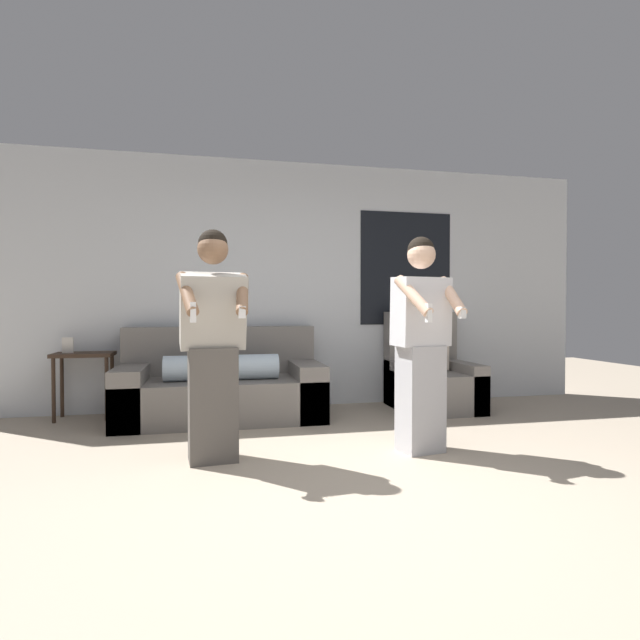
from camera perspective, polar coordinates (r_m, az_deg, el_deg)
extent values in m
plane|color=tan|center=(2.94, 6.22, -20.25)|extent=(14.00, 14.00, 0.00)
cube|color=silver|center=(5.57, -3.34, 4.06)|extent=(6.99, 0.06, 2.70)
cube|color=black|center=(5.91, 9.80, 5.82)|extent=(1.10, 0.01, 1.30)
cube|color=slate|center=(5.02, -11.16, -8.83)|extent=(1.95, 0.94, 0.40)
cube|color=slate|center=(5.32, -11.27, -3.41)|extent=(1.95, 0.22, 0.49)
cube|color=slate|center=(5.06, -20.73, -8.01)|extent=(0.28, 0.94, 0.54)
cube|color=slate|center=(5.09, -1.66, -7.86)|extent=(0.28, 0.94, 0.54)
cylinder|color=silver|center=(4.86, -11.15, -5.35)|extent=(1.07, 0.24, 0.24)
cube|color=slate|center=(5.53, 12.84, -7.87)|extent=(0.81, 0.90, 0.41)
cube|color=slate|center=(5.79, 11.39, -2.25)|extent=(0.81, 0.20, 0.64)
cube|color=slate|center=(5.40, 9.80, -7.55)|extent=(0.18, 0.90, 0.51)
cube|color=slate|center=(5.66, 15.74, -7.16)|extent=(0.18, 0.90, 0.51)
cube|color=beige|center=(5.54, 12.56, -3.74)|extent=(0.36, 0.14, 0.36)
cube|color=#332319|center=(5.41, -25.40, -3.58)|extent=(0.55, 0.35, 0.04)
cylinder|color=#332319|center=(5.37, -28.16, -7.13)|extent=(0.04, 0.04, 0.62)
cylinder|color=#332319|center=(5.27, -23.19, -7.25)|extent=(0.04, 0.04, 0.62)
cylinder|color=#332319|center=(5.64, -27.40, -6.74)|extent=(0.04, 0.04, 0.62)
cylinder|color=#332319|center=(5.53, -22.66, -6.84)|extent=(0.04, 0.04, 0.62)
cube|color=beige|center=(5.42, -26.88, -2.69)|extent=(0.10, 0.02, 0.17)
cube|color=#56514C|center=(3.66, -12.15, -9.38)|extent=(0.35, 0.27, 0.81)
cube|color=#ADA89E|center=(3.57, -12.14, 1.03)|extent=(0.47, 0.37, 0.55)
sphere|color=brown|center=(3.57, -12.15, 7.92)|extent=(0.21, 0.21, 0.21)
sphere|color=black|center=(3.59, -12.15, 8.50)|extent=(0.20, 0.20, 0.20)
cylinder|color=brown|center=(3.41, -14.95, 2.94)|extent=(0.18, 0.36, 0.31)
cube|color=white|center=(3.26, -14.31, 0.86)|extent=(0.04, 0.04, 0.13)
cylinder|color=brown|center=(3.45, -8.86, 2.95)|extent=(0.11, 0.36, 0.31)
cube|color=white|center=(3.29, -8.91, 0.89)|extent=(0.05, 0.04, 0.08)
cube|color=#B2B2B7|center=(3.90, 11.39, -8.77)|extent=(0.35, 0.29, 0.80)
cube|color=silver|center=(3.83, 11.47, 0.95)|extent=(0.44, 0.30, 0.52)
sphere|color=#DBAD8E|center=(3.85, 11.51, 7.30)|extent=(0.21, 0.21, 0.21)
sphere|color=black|center=(3.87, 11.45, 7.84)|extent=(0.20, 0.20, 0.20)
cylinder|color=#DBAD8E|center=(3.62, 10.62, 2.75)|extent=(0.20, 0.36, 0.31)
cube|color=white|center=(3.51, 12.31, 0.79)|extent=(0.04, 0.04, 0.13)
cylinder|color=#DBAD8E|center=(3.81, 14.84, 2.65)|extent=(0.09, 0.36, 0.31)
cube|color=white|center=(3.68, 15.95, 0.79)|extent=(0.05, 0.04, 0.08)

